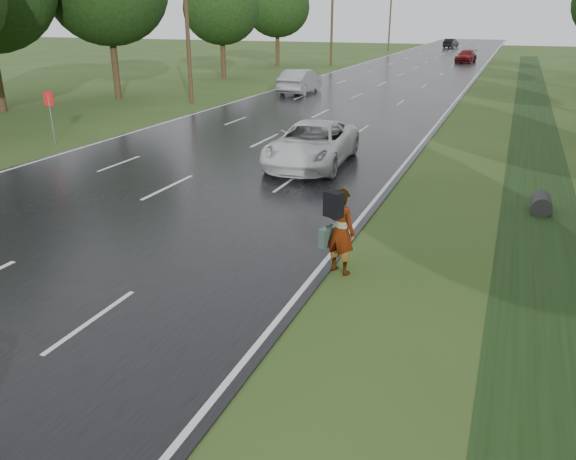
% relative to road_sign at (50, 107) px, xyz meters
% --- Properties ---
extents(road, '(14.00, 180.00, 0.04)m').
position_rel_road_sign_xyz_m(road, '(8.50, 33.00, -1.62)').
color(road, black).
rests_on(road, ground).
extents(edge_stripe_east, '(0.12, 180.00, 0.01)m').
position_rel_road_sign_xyz_m(edge_stripe_east, '(15.25, 33.00, -1.60)').
color(edge_stripe_east, silver).
rests_on(edge_stripe_east, road).
extents(edge_stripe_west, '(0.12, 180.00, 0.01)m').
position_rel_road_sign_xyz_m(edge_stripe_west, '(1.75, 33.00, -1.60)').
color(edge_stripe_west, silver).
rests_on(edge_stripe_west, road).
extents(center_line, '(0.12, 180.00, 0.01)m').
position_rel_road_sign_xyz_m(center_line, '(8.50, 33.00, -1.60)').
color(center_line, silver).
rests_on(center_line, road).
extents(drainage_ditch, '(2.20, 120.00, 0.56)m').
position_rel_road_sign_xyz_m(drainage_ditch, '(20.00, 6.71, -1.61)').
color(drainage_ditch, black).
rests_on(drainage_ditch, ground).
extents(road_sign, '(0.50, 0.06, 2.30)m').
position_rel_road_sign_xyz_m(road_sign, '(0.00, 0.00, 0.00)').
color(road_sign, slate).
rests_on(road_sign, ground).
extents(utility_pole_mid, '(1.60, 0.26, 10.00)m').
position_rel_road_sign_xyz_m(utility_pole_mid, '(-0.70, 13.00, 3.55)').
color(utility_pole_mid, '#332415').
rests_on(utility_pole_mid, ground).
extents(utility_pole_far, '(1.60, 0.26, 10.00)m').
position_rel_road_sign_xyz_m(utility_pole_far, '(-0.70, 43.00, 3.55)').
color(utility_pole_far, '#332415').
rests_on(utility_pole_far, ground).
extents(utility_pole_distant, '(1.60, 0.26, 10.00)m').
position_rel_road_sign_xyz_m(utility_pole_distant, '(-0.70, 73.00, 3.55)').
color(utility_pole_distant, '#332415').
rests_on(utility_pole_distant, ground).
extents(tree_west_d, '(6.60, 6.60, 8.80)m').
position_rel_road_sign_xyz_m(tree_west_d, '(-5.70, 27.00, 4.18)').
color(tree_west_d, '#332415').
rests_on(tree_west_d, ground).
extents(tree_west_f, '(7.00, 7.00, 9.29)m').
position_rel_road_sign_xyz_m(tree_west_f, '(-6.30, 41.00, 4.49)').
color(tree_west_f, '#332415').
rests_on(tree_west_f, ground).
extents(pedestrian, '(0.96, 0.99, 1.96)m').
position_rel_road_sign_xyz_m(pedestrian, '(15.67, -8.14, -0.63)').
color(pedestrian, '#A5998C').
rests_on(pedestrian, ground).
extents(white_pickup, '(2.96, 5.87, 1.59)m').
position_rel_road_sign_xyz_m(white_pickup, '(11.95, 0.63, -0.81)').
color(white_pickup, silver).
rests_on(white_pickup, road).
extents(silver_sedan, '(1.93, 5.19, 1.70)m').
position_rel_road_sign_xyz_m(silver_sedan, '(4.23, 20.03, -0.75)').
color(silver_sedan, gray).
rests_on(silver_sedan, road).
extents(far_car_red, '(2.41, 4.88, 1.36)m').
position_rel_road_sign_xyz_m(far_car_red, '(12.83, 53.70, -0.92)').
color(far_car_red, maroon).
rests_on(far_car_red, road).
extents(far_car_dark, '(2.26, 4.68, 1.48)m').
position_rel_road_sign_xyz_m(far_car_dark, '(7.50, 85.18, -0.86)').
color(far_car_dark, black).
rests_on(far_car_dark, road).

